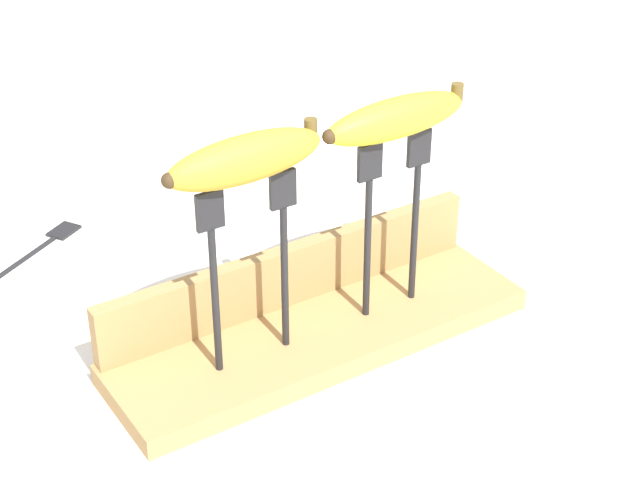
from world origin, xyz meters
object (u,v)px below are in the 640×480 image
Objects in this scene: banana_raised_left at (245,159)px; fork_fallen_near at (35,250)px; fork_stand_left at (249,256)px; banana_raised_right at (396,118)px; fork_stand_right at (393,209)px.

banana_raised_left is 0.89× the size of fork_fallen_near.
fork_stand_left is 1.17× the size of banana_raised_right.
fork_fallen_near is at bearing 106.59° from banana_raised_left.
banana_raised_left is at bearing -180.00° from fork_stand_right.
banana_raised_left is (-0.00, -0.00, 0.10)m from fork_stand_left.
banana_raised_right is at bearing -52.29° from fork_fallen_near.
fork_fallen_near is at bearing 127.71° from banana_raised_right.
fork_fallen_near is at bearing 106.60° from fork_stand_left.
banana_raised_right is at bearing -0.00° from fork_stand_left.
banana_raised_right reaches higher than fork_stand_left.
banana_raised_right is at bearing -179.15° from fork_stand_right.
banana_raised_left is 0.42m from fork_fallen_near.
banana_raised_left reaches higher than fork_fallen_near.
banana_raised_left is 0.16m from banana_raised_right.
fork_fallen_near is at bearing 127.71° from fork_stand_right.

